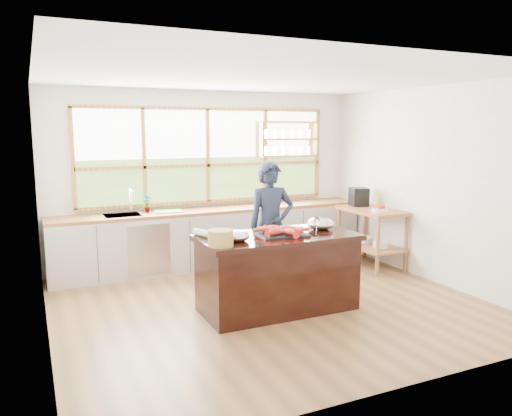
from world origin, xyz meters
TOP-DOWN VIEW (x-y plane):
  - ground_plane at (0.00, 0.00)m, footprint 5.00×5.00m
  - room_shell at (0.02, 0.51)m, footprint 5.02×4.52m
  - back_counter at (-0.02, 1.94)m, footprint 4.90×0.63m
  - right_shelf_unit at (2.19, 0.89)m, footprint 0.62×1.10m
  - island at (0.00, -0.20)m, footprint 1.85×0.90m
  - cook at (0.29, 0.57)m, footprint 0.67×0.49m
  - potted_plant at (-1.03, 2.00)m, footprint 0.15×0.11m
  - cutting_board at (-0.73, 1.94)m, footprint 0.43×0.34m
  - espresso_machine at (2.19, 1.24)m, footprint 0.32×0.33m
  - wine_bottle at (2.24, 0.85)m, footprint 0.08×0.08m
  - fruit_bowl at (2.14, 0.65)m, footprint 0.24×0.24m
  - slate_board at (0.05, -0.23)m, footprint 0.59×0.46m
  - lobster_pile at (0.04, -0.24)m, footprint 0.55×0.48m
  - mixing_bowl_left at (-0.55, -0.31)m, footprint 0.27×0.27m
  - mixing_bowl_right at (0.62, -0.13)m, footprint 0.33×0.33m
  - wine_glass at (0.39, -0.42)m, footprint 0.08×0.08m
  - wicker_basket at (-0.80, -0.45)m, footprint 0.27×0.27m
  - parchment_roll at (-0.81, 0.07)m, footprint 0.19×0.31m

SIDE VIEW (x-z plane):
  - ground_plane at x=0.00m, z-range 0.00..0.00m
  - island at x=0.00m, z-range 0.00..0.90m
  - back_counter at x=-0.02m, z-range 0.00..0.90m
  - right_shelf_unit at x=2.19m, z-range 0.15..1.05m
  - cook at x=0.29m, z-range 0.00..1.70m
  - cutting_board at x=-0.73m, z-range 0.90..0.91m
  - slate_board at x=0.05m, z-range 0.90..0.92m
  - parchment_roll at x=-0.81m, z-range 0.90..0.98m
  - fruit_bowl at x=2.14m, z-range 0.89..1.00m
  - mixing_bowl_left at x=-0.55m, z-range 0.89..1.02m
  - lobster_pile at x=0.04m, z-range 0.92..1.00m
  - mixing_bowl_right at x=0.62m, z-range 0.89..1.05m
  - wicker_basket at x=-0.80m, z-range 0.90..1.07m
  - wine_bottle at x=2.24m, z-range 0.90..1.16m
  - potted_plant at x=-1.03m, z-range 0.90..1.18m
  - espresso_machine at x=2.19m, z-range 0.90..1.19m
  - wine_glass at x=0.39m, z-range 0.95..1.17m
  - room_shell at x=0.02m, z-range 0.40..3.11m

